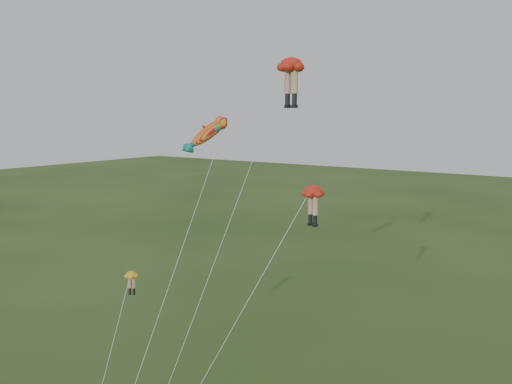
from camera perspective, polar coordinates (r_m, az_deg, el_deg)
The scene contains 4 objects.
legs_kite_red_high at distance 33.87m, azimuth 3.41°, elevation 11.87°, with size 4.72×9.88×21.26m.
legs_kite_red_mid at distance 29.62m, azimuth 5.37°, elevation -0.87°, with size 6.82×6.35×14.35m.
legs_kite_yellow at distance 36.58m, azimuth -12.57°, elevation -9.06°, with size 3.66×7.08×8.27m.
fish_kite at distance 35.37m, azimuth -4.72°, elevation 5.87°, with size 2.03×9.96×18.10m.
Camera 1 is at (21.53, -21.47, 18.09)m, focal length 40.00 mm.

